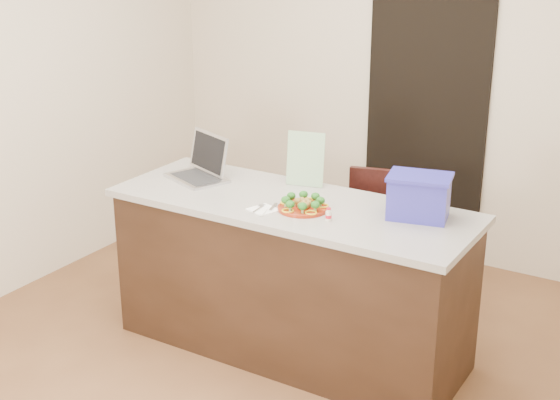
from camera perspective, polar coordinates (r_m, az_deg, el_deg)
The scene contains 16 objects.
ground at distance 4.51m, azimuth -0.86°, elevation -12.12°, with size 4.00×4.00×0.00m, color brown.
room_shell at distance 3.91m, azimuth -0.98°, elevation 8.47°, with size 4.00×4.00×4.00m.
doorway at distance 5.74m, azimuth 10.58°, elevation 5.49°, with size 0.90×0.02×2.00m, color black.
island at distance 4.48m, azimuth 0.82°, elevation -5.65°, with size 2.06×0.76×0.92m.
plate at distance 4.19m, azimuth 1.69°, elevation -0.57°, with size 0.27×0.27×0.02m.
meatballs at distance 4.18m, azimuth 1.76°, elevation -0.23°, with size 0.11×0.11×0.04m.
broccoli at distance 4.17m, azimuth 1.70°, elevation -0.02°, with size 0.23×0.23×0.04m.
pepper_rings at distance 4.18m, azimuth 1.69°, elevation -0.45°, with size 0.26×0.27×0.01m.
napkin at distance 4.18m, azimuth -1.22°, elevation -0.71°, with size 0.14×0.14×0.01m, color white.
fork at distance 4.19m, azimuth -1.41°, elevation -0.56°, with size 0.03×0.14×0.00m.
knife at distance 4.15m, azimuth -1.01°, elevation -0.77°, with size 0.05×0.21×0.01m.
yogurt_bottle at distance 4.04m, azimuth 3.57°, elevation -1.12°, with size 0.03×0.03×0.07m.
laptop at distance 4.73m, azimuth -5.70°, elevation 2.50°, with size 0.43×0.41×0.26m.
leaflet at distance 4.53m, azimuth 1.87°, elevation 3.01°, with size 0.22×0.00×0.32m, color silver.
blue_box at distance 4.10m, azimuth 10.13°, elevation 0.27°, with size 0.37×0.30×0.23m.
chair at distance 4.94m, azimuth 6.81°, elevation -2.47°, with size 0.49×0.50×0.92m.
Camera 1 is at (2.05, -3.24, 2.39)m, focal length 50.00 mm.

